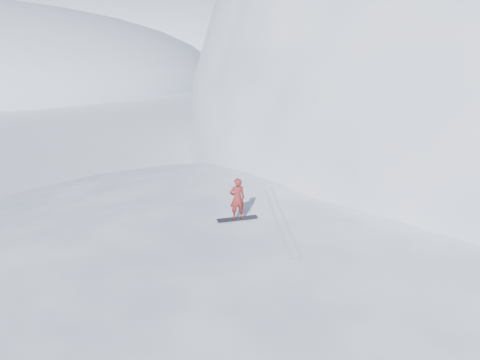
{
  "coord_description": "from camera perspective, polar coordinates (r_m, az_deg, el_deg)",
  "views": [
    {
      "loc": [
        -0.64,
        -9.69,
        8.86
      ],
      "look_at": [
        -2.01,
        4.96,
        3.5
      ],
      "focal_mm": 32.0,
      "sensor_mm": 36.0,
      "label": 1
    }
  ],
  "objects": [
    {
      "name": "board_tracks",
      "position": [
        15.33,
        5.34,
        -4.93
      ],
      "size": [
        1.46,
        5.91,
        0.04
      ],
      "color": "silver",
      "rests_on": "ground"
    },
    {
      "name": "ground",
      "position": [
        13.15,
        7.3,
        -22.56
      ],
      "size": [
        400.0,
        400.0,
        0.0
      ],
      "primitive_type": "plane",
      "color": "white",
      "rests_on": "ground"
    },
    {
      "name": "near_ridge",
      "position": [
        15.57,
        10.81,
        -15.09
      ],
      "size": [
        36.0,
        28.0,
        4.8
      ],
      "primitive_type": "ellipsoid",
      "color": "white",
      "rests_on": "ground"
    },
    {
      "name": "snowboard",
      "position": [
        15.16,
        -0.35,
        -5.16
      ],
      "size": [
        1.46,
        0.75,
        0.02
      ],
      "primitive_type": "cube",
      "rotation": [
        0.0,
        0.0,
        0.34
      ],
      "color": "black",
      "rests_on": "near_ridge"
    },
    {
      "name": "peak_shoulder",
      "position": [
        32.76,
        24.1,
        2.54
      ],
      "size": [
        28.0,
        24.0,
        18.0
      ],
      "primitive_type": "ellipsoid",
      "color": "white",
      "rests_on": "ground"
    },
    {
      "name": "far_ridge_c",
      "position": [
        126.31,
        -13.31,
        15.49
      ],
      "size": [
        140.0,
        90.0,
        36.0
      ],
      "primitive_type": "ellipsoid",
      "color": "white",
      "rests_on": "ground"
    },
    {
      "name": "wind_bumps",
      "position": [
        14.77,
        4.81,
        -16.95
      ],
      "size": [
        16.0,
        14.4,
        1.0
      ],
      "color": "white",
      "rests_on": "ground"
    },
    {
      "name": "snowboarder",
      "position": [
        14.86,
        -0.36,
        -2.49
      ],
      "size": [
        0.64,
        0.52,
        1.51
      ],
      "primitive_type": "imported",
      "rotation": [
        0.0,
        0.0,
        3.49
      ],
      "color": "maroon",
      "rests_on": "snowboard"
    }
  ]
}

